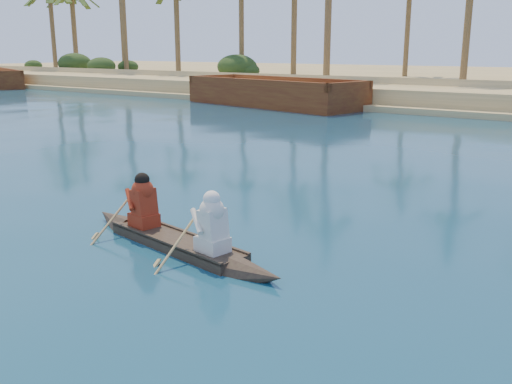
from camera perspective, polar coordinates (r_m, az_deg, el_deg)
The scene contains 5 objects.
ground at distance 18.52m, azimuth -21.07°, elevation 1.68°, with size 160.00×160.00×0.00m, color navy.
sandy_embankment at distance 58.86m, azimuth 20.77°, elevation 10.16°, with size 150.00×51.00×1.50m.
shrub_cluster at distance 44.17m, azimuth 15.52°, elevation 10.40°, with size 100.00×6.00×2.40m, color #233714, non-canonical shape.
canoe at distance 10.96m, azimuth -7.99°, elevation -4.11°, with size 5.48×1.59×1.50m.
barge_mid at distance 38.45m, azimuth 1.76°, elevation 9.74°, with size 13.37×6.62×2.13m.
Camera 1 is at (15.22, -9.89, 3.69)m, focal length 40.00 mm.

